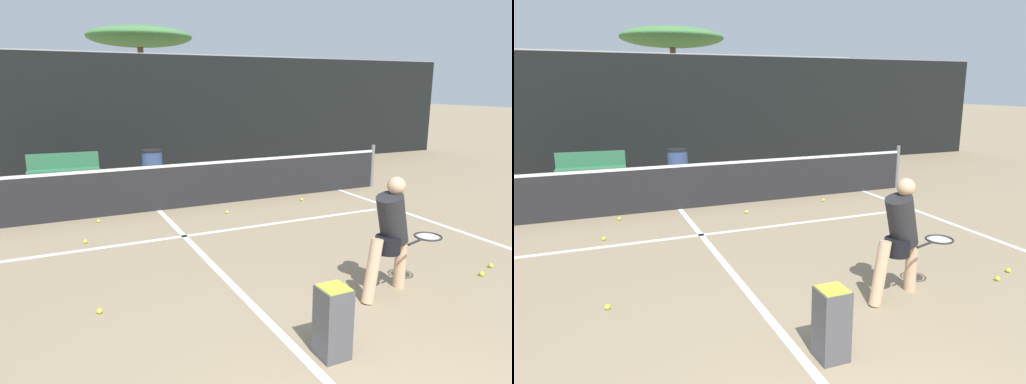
# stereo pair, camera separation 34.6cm
# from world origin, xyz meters

# --- Properties ---
(court_service_line) EXTENTS (8.25, 0.10, 0.01)m
(court_service_line) POSITION_xyz_m (0.00, 5.63, 0.00)
(court_service_line) COLOR white
(court_service_line) RESTS_ON ground
(court_center_mark) EXTENTS (0.10, 7.07, 0.01)m
(court_center_mark) POSITION_xyz_m (0.00, 3.93, 0.00)
(court_center_mark) COLOR white
(court_center_mark) RESTS_ON ground
(court_sideline_right) EXTENTS (0.10, 8.07, 0.01)m
(court_sideline_right) POSITION_xyz_m (4.51, 3.93, 0.00)
(court_sideline_right) COLOR white
(court_sideline_right) RESTS_ON ground
(net) EXTENTS (11.09, 0.09, 1.07)m
(net) POSITION_xyz_m (0.00, 7.47, 0.51)
(net) COLOR slate
(net) RESTS_ON ground
(fence_back) EXTENTS (24.00, 0.06, 3.45)m
(fence_back) POSITION_xyz_m (0.00, 12.05, 1.72)
(fence_back) COLOR black
(fence_back) RESTS_ON ground
(player_practicing) EXTENTS (1.21, 0.50, 1.48)m
(player_practicing) POSITION_xyz_m (1.66, 2.41, 0.79)
(player_practicing) COLOR #DBAD84
(player_practicing) RESTS_ON ground
(tennis_ball_scattered_0) EXTENTS (0.07, 0.07, 0.07)m
(tennis_ball_scattered_0) POSITION_xyz_m (1.19, 6.63, 0.03)
(tennis_ball_scattered_0) COLOR #D1E033
(tennis_ball_scattered_0) RESTS_ON ground
(tennis_ball_scattered_1) EXTENTS (0.07, 0.07, 0.07)m
(tennis_ball_scattered_1) POSITION_xyz_m (-1.24, 7.08, 0.03)
(tennis_ball_scattered_1) COLOR #D1E033
(tennis_ball_scattered_1) RESTS_ON ground
(tennis_ball_scattered_2) EXTENTS (0.07, 0.07, 0.07)m
(tennis_ball_scattered_2) POSITION_xyz_m (3.18, 2.27, 0.03)
(tennis_ball_scattered_2) COLOR #D1E033
(tennis_ball_scattered_2) RESTS_ON ground
(tennis_ball_scattered_3) EXTENTS (0.07, 0.07, 0.07)m
(tennis_ball_scattered_3) POSITION_xyz_m (3.10, 6.90, 0.03)
(tennis_ball_scattered_3) COLOR #D1E033
(tennis_ball_scattered_3) RESTS_ON ground
(tennis_ball_scattered_4) EXTENTS (0.07, 0.07, 0.07)m
(tennis_ball_scattered_4) POSITION_xyz_m (-1.65, 3.38, 0.03)
(tennis_ball_scattered_4) COLOR #D1E033
(tennis_ball_scattered_4) RESTS_ON ground
(tennis_ball_scattered_5) EXTENTS (0.07, 0.07, 0.07)m
(tennis_ball_scattered_5) POSITION_xyz_m (3.54, 2.42, 0.03)
(tennis_ball_scattered_5) COLOR #D1E033
(tennis_ball_scattered_5) RESTS_ON ground
(tennis_ball_scattered_6) EXTENTS (0.07, 0.07, 0.07)m
(tennis_ball_scattered_6) POSITION_xyz_m (-1.57, 5.96, 0.03)
(tennis_ball_scattered_6) COLOR #D1E033
(tennis_ball_scattered_6) RESTS_ON ground
(ball_hopper) EXTENTS (0.28, 0.28, 0.71)m
(ball_hopper) POSITION_xyz_m (0.25, 1.57, 0.37)
(ball_hopper) COLOR #4C4C51
(ball_hopper) RESTS_ON ground
(courtside_bench) EXTENTS (1.74, 0.51, 0.86)m
(courtside_bench) POSITION_xyz_m (-1.63, 10.77, 0.47)
(courtside_bench) COLOR #33724C
(courtside_bench) RESTS_ON ground
(trash_bin) EXTENTS (0.57, 0.57, 0.86)m
(trash_bin) POSITION_xyz_m (0.56, 10.48, 0.43)
(trash_bin) COLOR #384C7F
(trash_bin) RESTS_ON ground
(parked_car) EXTENTS (1.82, 4.48, 1.53)m
(parked_car) POSITION_xyz_m (0.24, 14.41, 0.65)
(parked_car) COLOR navy
(parked_car) RESTS_ON ground
(tree_west) EXTENTS (4.83, 4.83, 5.19)m
(tree_west) POSITION_xyz_m (2.50, 20.76, 4.70)
(tree_west) COLOR brown
(tree_west) RESTS_ON ground
(building_far) EXTENTS (36.00, 2.40, 4.70)m
(building_far) POSITION_xyz_m (0.00, 31.27, 2.35)
(building_far) COLOR #B2ADA3
(building_far) RESTS_ON ground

